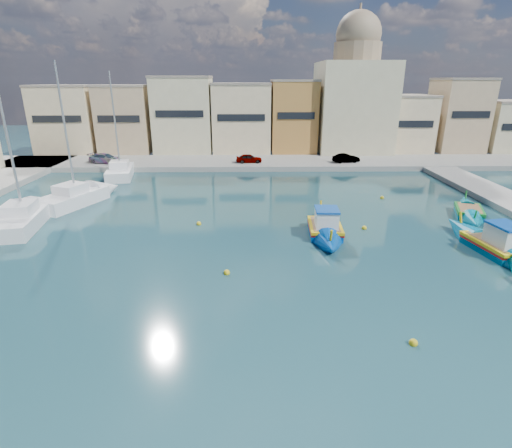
# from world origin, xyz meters

# --- Properties ---
(ground) EXTENTS (160.00, 160.00, 0.00)m
(ground) POSITION_xyz_m (0.00, 0.00, 0.00)
(ground) COLOR #112E34
(ground) RESTS_ON ground
(north_quay) EXTENTS (80.00, 8.00, 0.60)m
(north_quay) POSITION_xyz_m (0.00, 32.00, 0.30)
(north_quay) COLOR gray
(north_quay) RESTS_ON ground
(north_townhouses) EXTENTS (83.20, 7.87, 10.19)m
(north_townhouses) POSITION_xyz_m (6.68, 39.36, 5.00)
(north_townhouses) COLOR beige
(north_townhouses) RESTS_ON ground
(church_block) EXTENTS (10.00, 10.00, 19.10)m
(church_block) POSITION_xyz_m (10.00, 40.00, 8.41)
(church_block) COLOR beige
(church_block) RESTS_ON ground
(parked_cars) EXTENTS (33.53, 2.49, 1.18)m
(parked_cars) POSITION_xyz_m (-10.35, 30.50, 1.17)
(parked_cars) COLOR #4C1919
(parked_cars) RESTS_ON north_quay
(luzzu_turquoise_cabin) EXTENTS (3.65, 10.06, 3.16)m
(luzzu_turquoise_cabin) POSITION_xyz_m (10.79, 4.34, 0.38)
(luzzu_turquoise_cabin) COLOR #006B9B
(luzzu_turquoise_cabin) RESTS_ON ground
(luzzu_blue_cabin) EXTENTS (2.71, 8.88, 3.10)m
(luzzu_blue_cabin) POSITION_xyz_m (0.61, 7.67, 0.38)
(luzzu_blue_cabin) COLOR #0045A7
(luzzu_blue_cabin) RESTS_ON ground
(luzzu_cyan_mid) EXTENTS (4.54, 8.02, 2.33)m
(luzzu_cyan_mid) POSITION_xyz_m (12.90, 11.59, 0.25)
(luzzu_cyan_mid) COLOR #007A9A
(luzzu_cyan_mid) RESTS_ON ground
(yacht_north) EXTENTS (4.21, 9.34, 12.05)m
(yacht_north) POSITION_xyz_m (-19.49, 27.48, 0.47)
(yacht_north) COLOR white
(yacht_north) RESTS_ON ground
(yacht_midnorth) EXTENTS (5.91, 9.28, 12.68)m
(yacht_midnorth) POSITION_xyz_m (-19.28, 16.64, 0.50)
(yacht_midnorth) COLOR white
(yacht_midnorth) RESTS_ON ground
(yacht_mid) EXTENTS (4.21, 10.19, 12.47)m
(yacht_mid) POSITION_xyz_m (-21.81, 11.57, 0.49)
(yacht_mid) COLOR white
(yacht_mid) RESTS_ON ground
(mooring_buoys) EXTENTS (21.92, 21.72, 0.36)m
(mooring_buoys) POSITION_xyz_m (1.96, 5.19, 0.08)
(mooring_buoys) COLOR yellow
(mooring_buoys) RESTS_ON ground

